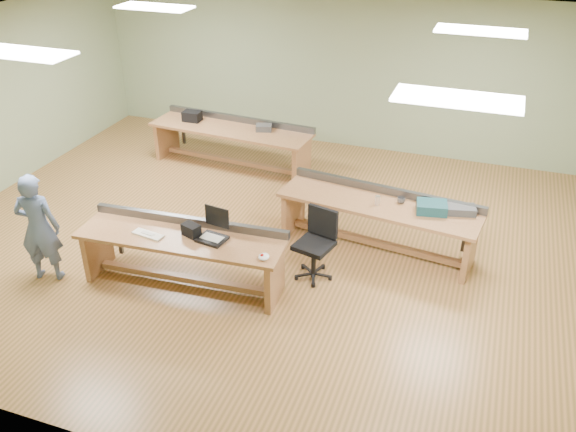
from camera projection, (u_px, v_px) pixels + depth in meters
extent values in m
plane|color=#A46D3E|center=(271.00, 241.00, 9.15)|extent=(10.00, 10.00, 0.00)
plane|color=silver|center=(267.00, 39.00, 7.67)|extent=(10.00, 10.00, 0.00)
cube|color=gray|center=(344.00, 71.00, 11.69)|extent=(10.00, 0.04, 3.00)
cube|color=gray|center=(99.00, 326.00, 5.13)|extent=(10.00, 0.04, 3.00)
cube|color=white|center=(24.00, 53.00, 7.18)|extent=(1.20, 0.50, 0.03)
cube|color=white|center=(154.00, 7.00, 9.64)|extent=(1.20, 0.50, 0.03)
cube|color=white|center=(457.00, 99.00, 5.73)|extent=(1.20, 0.50, 0.03)
cube|color=white|center=(481.00, 31.00, 8.19)|extent=(1.20, 0.50, 0.03)
cube|color=#B47C4C|center=(180.00, 238.00, 7.83)|extent=(2.77, 0.89, 0.05)
cube|color=#B47C4C|center=(98.00, 248.00, 8.32)|extent=(0.12, 0.63, 0.70)
cube|color=#B47C4C|center=(275.00, 278.00, 7.71)|extent=(0.12, 0.63, 0.70)
cube|color=#B47C4C|center=(184.00, 278.00, 8.14)|extent=(2.43, 0.25, 0.08)
cube|color=#4C4F53|center=(190.00, 221.00, 8.06)|extent=(2.73, 0.25, 0.11)
cube|color=#B47C4C|center=(378.00, 205.00, 8.62)|extent=(2.96, 1.13, 0.05)
cube|color=#B47C4C|center=(294.00, 208.00, 9.33)|extent=(0.16, 0.67, 0.70)
cube|color=#B47C4C|center=(470.00, 250.00, 8.28)|extent=(0.16, 0.67, 0.70)
cube|color=#B47C4C|center=(375.00, 242.00, 8.93)|extent=(2.58, 0.43, 0.08)
cube|color=#4C4F53|center=(387.00, 190.00, 8.85)|extent=(2.87, 0.44, 0.11)
cube|color=#B47C4C|center=(230.00, 130.00, 11.15)|extent=(3.10, 1.05, 0.05)
cube|color=#B47C4C|center=(167.00, 137.00, 11.83)|extent=(0.13, 0.72, 0.70)
cube|color=#B47C4C|center=(302.00, 161.00, 10.83)|extent=(0.13, 0.72, 0.70)
cube|color=#B47C4C|center=(232.00, 161.00, 11.45)|extent=(2.75, 0.31, 0.08)
cube|color=#4C4F53|center=(240.00, 119.00, 11.40)|extent=(3.05, 0.31, 0.11)
imported|color=slate|center=(39.00, 228.00, 7.97)|extent=(0.65, 0.52, 1.55)
cube|color=black|center=(212.00, 239.00, 7.73)|extent=(0.39, 0.34, 0.04)
cube|color=black|center=(217.00, 217.00, 7.71)|extent=(0.35, 0.07, 0.28)
cube|color=white|center=(148.00, 234.00, 7.84)|extent=(0.44, 0.21, 0.02)
ellipsoid|color=white|center=(264.00, 257.00, 7.35)|extent=(0.18, 0.20, 0.07)
cube|color=black|center=(191.00, 230.00, 7.81)|extent=(0.27, 0.22, 0.16)
cylinder|color=black|center=(314.00, 262.00, 8.22)|extent=(0.07, 0.07, 0.48)
cube|color=black|center=(314.00, 245.00, 8.10)|extent=(0.56, 0.56, 0.07)
cube|color=black|center=(323.00, 221.00, 8.13)|extent=(0.44, 0.16, 0.42)
cylinder|color=black|center=(313.00, 275.00, 8.33)|extent=(0.64, 0.64, 0.07)
cube|color=#164149|center=(432.00, 207.00, 8.35)|extent=(0.46, 0.38, 0.14)
cube|color=#3E3E41|center=(461.00, 210.00, 8.34)|extent=(0.43, 0.33, 0.11)
imported|color=#3E3E41|center=(401.00, 200.00, 8.60)|extent=(0.14, 0.14, 0.09)
cylinder|color=silver|center=(378.00, 200.00, 8.54)|extent=(0.08, 0.08, 0.13)
cube|color=black|center=(192.00, 116.00, 11.42)|extent=(0.33, 0.24, 0.19)
cube|color=#3E3E41|center=(264.00, 128.00, 11.01)|extent=(0.33, 0.28, 0.11)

